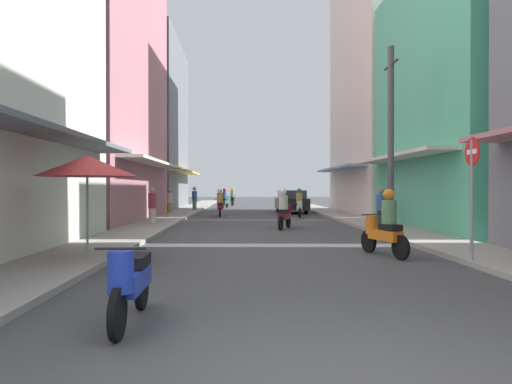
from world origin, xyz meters
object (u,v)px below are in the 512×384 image
object	(u,v)px
pedestrian_foreground	(152,207)
street_sign_no_entry	(472,182)
motorbike_maroon	(284,211)
pedestrian_far	(381,208)
motorbike_orange	(384,226)
motorbike_blue	(130,281)
motorbike_white	(299,204)
motorbike_black	(233,198)
pedestrian_crossing	(194,197)
motorbike_red	(220,204)
vendor_umbrella	(87,166)
motorbike_green	(225,199)
pedestrian_midway	(170,200)
utility_pole	(391,140)
parked_car	(291,201)

from	to	relation	value
pedestrian_foreground	street_sign_no_entry	bearing A→B (deg)	-49.75
pedestrian_foreground	motorbike_maroon	bearing A→B (deg)	-16.41
pedestrian_foreground	pedestrian_far	bearing A→B (deg)	-9.29
motorbike_orange	motorbike_blue	size ratio (longest dim) A/B	0.96
motorbike_white	motorbike_black	xyz separation A→B (m)	(-3.98, 16.69, 0.00)
pedestrian_far	street_sign_no_entry	xyz separation A→B (m)	(-0.72, -8.54, 0.92)
pedestrian_far	pedestrian_crossing	world-z (taller)	pedestrian_crossing
motorbike_black	pedestrian_far	size ratio (longest dim) A/B	1.14
motorbike_black	motorbike_red	world-z (taller)	same
motorbike_maroon	vendor_umbrella	world-z (taller)	vendor_umbrella
motorbike_white	street_sign_no_entry	size ratio (longest dim) A/B	0.68
motorbike_red	pedestrian_foreground	xyz separation A→B (m)	(-2.53, -6.46, 0.11)
motorbike_black	motorbike_red	xyz separation A→B (m)	(-0.41, -15.93, 0.00)
motorbike_green	motorbike_maroon	bearing A→B (deg)	-80.85
motorbike_green	pedestrian_midway	distance (m)	9.50
motorbike_green	motorbike_black	world-z (taller)	same
motorbike_blue	street_sign_no_entry	size ratio (longest dim) A/B	0.68
pedestrian_foreground	utility_pole	world-z (taller)	utility_pole
motorbike_green	motorbike_blue	distance (m)	30.78
pedestrian_midway	utility_pole	distance (m)	15.52
pedestrian_midway	parked_car	bearing A→B (deg)	15.12
motorbike_maroon	pedestrian_far	distance (m)	3.81
motorbike_green	motorbike_white	distance (m)	11.98
motorbike_red	pedestrian_foreground	distance (m)	6.94
motorbike_black	pedestrian_midway	distance (m)	15.00
motorbike_black	pedestrian_foreground	bearing A→B (deg)	-97.48
motorbike_maroon	vendor_umbrella	xyz separation A→B (m)	(-4.99, -7.81, 1.37)
motorbike_green	vendor_umbrella	size ratio (longest dim) A/B	0.78
motorbike_white	pedestrian_crossing	world-z (taller)	pedestrian_crossing
motorbike_green	pedestrian_crossing	xyz separation A→B (m)	(-1.86, -5.24, 0.26)
motorbike_maroon	motorbike_red	size ratio (longest dim) A/B	0.96
pedestrian_crossing	motorbike_green	bearing A→B (deg)	70.41
motorbike_orange	pedestrian_midway	world-z (taller)	pedestrian_midway
pedestrian_crossing	utility_pole	distance (m)	18.17
motorbike_red	motorbike_maroon	bearing A→B (deg)	-70.29
pedestrian_foreground	motorbike_green	bearing A→B (deg)	81.70
pedestrian_crossing	motorbike_blue	bearing A→B (deg)	-85.87
motorbike_blue	parked_car	distance (m)	24.19
motorbike_green	utility_pole	xyz separation A→B (m)	(6.15, -21.40, 2.47)
parked_car	pedestrian_foreground	distance (m)	12.00
motorbike_green	pedestrian_foreground	bearing A→B (deg)	-98.30
motorbike_red	pedestrian_far	size ratio (longest dim) A/B	1.14
motorbike_black	utility_pole	size ratio (longest dim) A/B	0.29
motorbike_orange	pedestrian_crossing	size ratio (longest dim) A/B	1.02
motorbike_black	pedestrian_midway	world-z (taller)	pedestrian_midway
motorbike_orange	vendor_umbrella	bearing A→B (deg)	-174.60
motorbike_red	utility_pole	distance (m)	12.85
pedestrian_midway	vendor_umbrella	distance (m)	17.25
motorbike_red	pedestrian_foreground	world-z (taller)	pedestrian_foreground
pedestrian_midway	utility_pole	world-z (taller)	utility_pole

